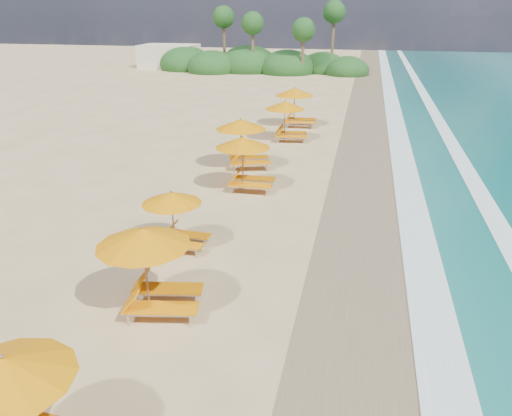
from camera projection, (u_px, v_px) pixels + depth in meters
ground at (256, 240)px, 17.24m from camera, size 160.00×160.00×0.00m
wet_sand at (374, 251)px, 16.45m from camera, size 4.00×160.00×0.01m
surf_foam at (460, 259)px, 15.91m from camera, size 4.00×160.00×0.01m
station_2 at (22, 406)px, 8.36m from camera, size 2.61×2.44×2.34m
station_3 at (153, 265)px, 12.76m from camera, size 2.96×2.83×2.47m
station_4 at (177, 216)px, 16.31m from camera, size 2.21×2.05×2.01m
station_5 at (247, 160)px, 21.45m from camera, size 2.63×2.43×2.42m
station_6 at (245, 140)px, 24.36m from camera, size 3.18×3.10×2.52m
station_7 at (288, 118)px, 29.35m from camera, size 2.83×2.69×2.41m
station_8 at (297, 104)px, 32.80m from camera, size 2.84×2.63×2.60m
treeline at (256, 63)px, 59.96m from camera, size 25.80×8.80×9.74m
beach_building at (169, 56)px, 64.44m from camera, size 7.00×5.00×2.80m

